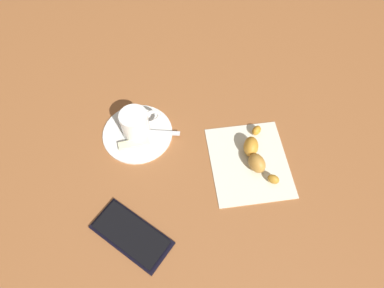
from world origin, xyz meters
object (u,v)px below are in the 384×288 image
napkin (249,162)px  croissant (255,154)px  sugar_packet (134,143)px  cell_phone (131,235)px  saucer (138,133)px  teaspoon (141,132)px  espresso_cup (136,123)px

napkin → croissant: croissant is taller
sugar_packet → cell_phone: bearing=-101.4°
saucer → croissant: croissant is taller
croissant → cell_phone: (0.23, 0.16, -0.02)m
teaspoon → espresso_cup: bearing=-22.8°
napkin → croissant: bearing=-140.8°
teaspoon → cell_phone: 0.22m
espresso_cup → teaspoon: (-0.01, 0.00, -0.03)m
napkin → cell_phone: size_ratio=1.13×
espresso_cup → croissant: bearing=166.3°
napkin → sugar_packet: bearing=-8.3°
sugar_packet → napkin: (-0.24, 0.03, -0.01)m
sugar_packet → croissant: croissant is taller
espresso_cup → croissant: espresso_cup is taller
teaspoon → croissant: croissant is taller
espresso_cup → saucer: bearing=60.9°
teaspoon → sugar_packet: size_ratio=1.90×
espresso_cup → cell_phone: espresso_cup is taller
teaspoon → cell_phone: (-0.00, 0.22, -0.01)m
sugar_packet → napkin: bearing=-23.6°
saucer → cell_phone: size_ratio=0.93×
cell_phone → napkin: bearing=-145.6°
saucer → teaspoon: (-0.01, 0.00, 0.01)m
saucer → napkin: 0.24m
saucer → napkin: saucer is taller
sugar_packet → cell_phone: sugar_packet is taller
teaspoon → sugar_packet: (0.01, 0.03, 0.00)m
espresso_cup → teaspoon: 0.03m
espresso_cup → cell_phone: size_ratio=0.51×
teaspoon → napkin: teaspoon is taller
espresso_cup → cell_phone: (-0.01, 0.22, -0.03)m
saucer → croissant: (-0.24, 0.06, 0.02)m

